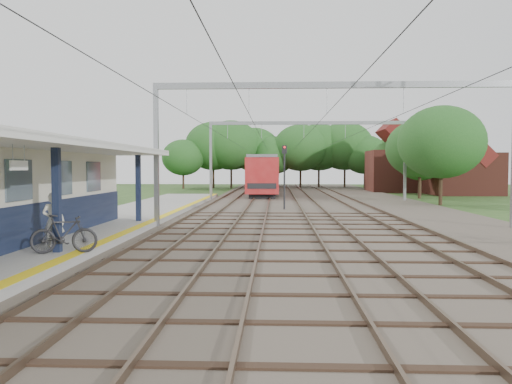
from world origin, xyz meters
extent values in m
plane|color=#2D4C1E|center=(0.00, 0.00, 0.00)|extent=(160.00, 160.00, 0.00)
cube|color=#473D33|center=(4.00, 30.00, 0.05)|extent=(18.00, 90.00, 0.10)
cube|color=gray|center=(-7.50, 14.00, 0.17)|extent=(5.00, 52.00, 0.35)
cube|color=yellow|center=(-5.25, 14.00, 0.35)|extent=(0.45, 52.00, 0.01)
cube|color=black|center=(-7.28, 7.00, 1.05)|extent=(0.06, 18.00, 1.40)
cube|color=slate|center=(-7.27, 7.00, 2.55)|extent=(0.05, 16.00, 1.30)
cube|color=black|center=(-5.90, 6.00, 1.95)|extent=(0.22, 0.22, 3.20)
cube|color=black|center=(-5.90, 15.00, 1.95)|extent=(0.22, 0.22, 3.20)
cube|color=white|center=(-6.00, 4.00, 3.00)|extent=(0.06, 0.85, 0.26)
cube|color=brown|center=(-4.22, 30.00, 0.17)|extent=(0.07, 88.00, 0.15)
cube|color=brown|center=(-2.78, 30.00, 0.17)|extent=(0.07, 88.00, 0.15)
cube|color=brown|center=(-1.22, 30.00, 0.17)|extent=(0.07, 88.00, 0.15)
cube|color=brown|center=(0.22, 30.00, 0.17)|extent=(0.07, 88.00, 0.15)
cube|color=brown|center=(2.48, 30.00, 0.17)|extent=(0.07, 88.00, 0.15)
cube|color=brown|center=(3.92, 30.00, 0.17)|extent=(0.07, 88.00, 0.15)
cube|color=brown|center=(6.08, 30.00, 0.17)|extent=(0.07, 88.00, 0.15)
cube|color=brown|center=(7.52, 30.00, 0.17)|extent=(0.07, 88.00, 0.15)
cube|color=gray|center=(-5.00, 15.00, 3.50)|extent=(0.22, 0.22, 7.00)
cube|color=gray|center=(3.50, 15.00, 6.85)|extent=(17.00, 0.20, 0.30)
cube|color=gray|center=(-5.00, 35.00, 3.50)|extent=(0.22, 0.22, 7.00)
cube|color=gray|center=(12.00, 35.00, 3.50)|extent=(0.22, 0.22, 7.00)
cube|color=gray|center=(3.50, 35.00, 6.85)|extent=(17.00, 0.20, 0.30)
cylinder|color=black|center=(-3.50, 30.00, 5.50)|extent=(0.02, 88.00, 0.02)
cylinder|color=black|center=(-0.50, 30.00, 5.50)|extent=(0.02, 88.00, 0.02)
cylinder|color=black|center=(3.20, 30.00, 5.50)|extent=(0.02, 88.00, 0.02)
cylinder|color=black|center=(6.80, 30.00, 5.50)|extent=(0.02, 88.00, 0.02)
cylinder|color=#382619|center=(-10.00, 61.00, 1.44)|extent=(0.28, 0.28, 2.88)
ellipsoid|color=#1B4C1B|center=(-10.00, 61.00, 4.96)|extent=(6.72, 6.72, 5.76)
cylinder|color=#382619|center=(-4.00, 63.00, 1.26)|extent=(0.28, 0.28, 2.52)
ellipsoid|color=#1B4C1B|center=(-4.00, 63.00, 4.34)|extent=(5.88, 5.88, 5.04)
cylinder|color=#382619|center=(2.00, 60.00, 1.62)|extent=(0.28, 0.28, 3.24)
ellipsoid|color=#1B4C1B|center=(2.00, 60.00, 5.58)|extent=(7.56, 7.56, 6.48)
cylinder|color=#382619|center=(8.00, 62.00, 1.35)|extent=(0.28, 0.28, 2.70)
ellipsoid|color=#1B4C1B|center=(8.00, 62.00, 4.65)|extent=(6.30, 6.30, 5.40)
cylinder|color=#382619|center=(14.50, 38.00, 1.26)|extent=(0.28, 0.28, 2.52)
ellipsoid|color=#1B4C1B|center=(14.50, 38.00, 4.34)|extent=(5.88, 5.88, 5.04)
cylinder|color=#382619|center=(15.00, 54.00, 1.44)|extent=(0.28, 0.28, 2.88)
ellipsoid|color=#1B4C1B|center=(15.00, 54.00, 4.96)|extent=(6.72, 6.72, 5.76)
cube|color=brown|center=(21.00, 46.00, 2.25)|extent=(7.00, 6.00, 4.50)
cube|color=maroon|center=(21.00, 46.00, 5.40)|extent=(4.99, 6.12, 4.99)
cube|color=brown|center=(16.00, 52.00, 2.50)|extent=(8.00, 6.00, 5.00)
cube|color=maroon|center=(16.00, 52.00, 5.90)|extent=(5.52, 6.12, 5.52)
imported|color=silver|center=(-6.13, 6.24, 1.27)|extent=(0.73, 0.53, 1.84)
imported|color=black|center=(-5.60, 5.77, 0.94)|extent=(2.03, 0.99, 1.18)
cube|color=black|center=(-0.50, 44.94, 0.32)|extent=(2.44, 17.39, 0.44)
cube|color=#A61819|center=(-0.50, 44.94, 2.21)|extent=(3.04, 18.90, 3.33)
cube|color=black|center=(-0.50, 44.94, 2.57)|extent=(3.08, 17.39, 0.94)
cube|color=slate|center=(-0.50, 44.94, 4.00)|extent=(2.80, 18.90, 0.28)
cube|color=black|center=(-0.50, 64.44, 0.32)|extent=(2.44, 17.39, 0.44)
cube|color=#A61819|center=(-0.50, 64.44, 2.21)|extent=(3.04, 18.90, 3.33)
cube|color=black|center=(-0.50, 64.44, 2.57)|extent=(3.08, 17.39, 0.94)
cube|color=slate|center=(-0.50, 64.44, 4.00)|extent=(2.80, 18.90, 0.28)
cylinder|color=black|center=(1.35, 24.92, 2.03)|extent=(0.14, 0.14, 4.07)
cube|color=black|center=(1.35, 24.92, 4.17)|extent=(0.34, 0.24, 0.56)
sphere|color=red|center=(1.35, 24.82, 4.32)|extent=(0.14, 0.14, 0.14)
camera|label=1|loc=(0.83, -8.94, 2.94)|focal=35.00mm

